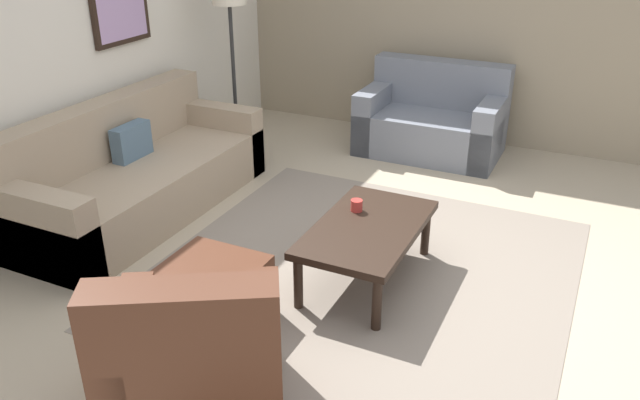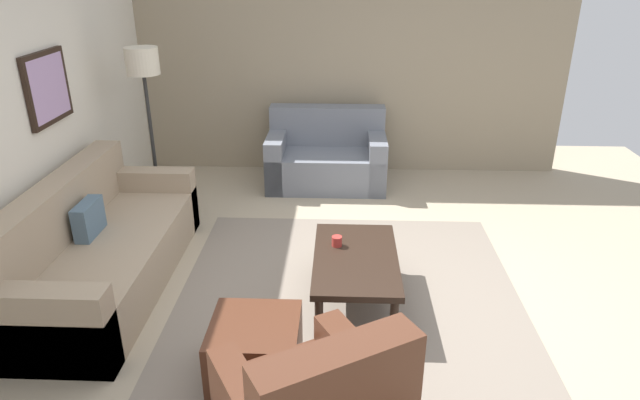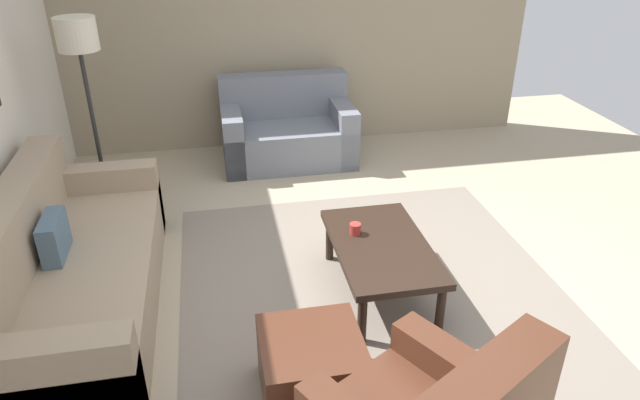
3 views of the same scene
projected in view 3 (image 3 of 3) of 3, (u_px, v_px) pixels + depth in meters
The scene contains 9 objects.
ground_plane at pixel (370, 286), 4.21m from camera, with size 8.00×8.00×0.00m, color tan.
stone_feature_panel at pixel (300, 17), 6.17m from camera, with size 0.12×5.20×2.80m, color gray.
area_rug at pixel (370, 285), 4.21m from camera, with size 2.80×2.72×0.01m, color gray.
couch_main at pixel (64, 277), 3.81m from camera, with size 2.30×0.94×0.88m.
couch_loveseat at pixel (287, 132), 6.18m from camera, with size 0.84×1.37×0.88m.
ottoman at pixel (312, 368), 3.19m from camera, with size 0.56×0.56×0.40m, color #4C2819.
coffee_table at pixel (381, 250), 3.98m from camera, with size 1.10×0.64×0.41m.
cup at pixel (355, 229), 4.06m from camera, with size 0.08×0.08×0.08m, color #B2332D.
lamp_standing at pixel (81, 56), 4.59m from camera, with size 0.32×0.32×1.71m.
Camera 3 is at (-3.31, 1.02, 2.51)m, focal length 32.22 mm.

